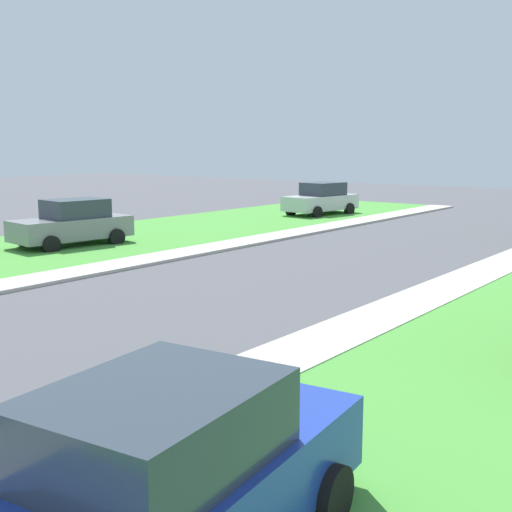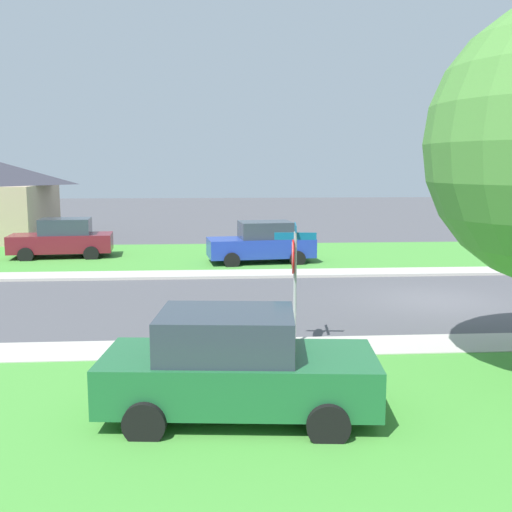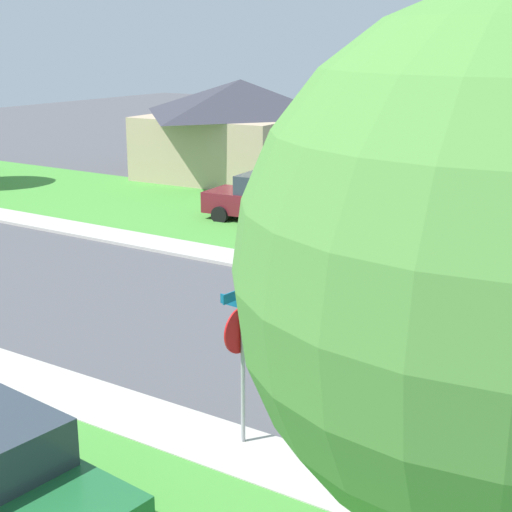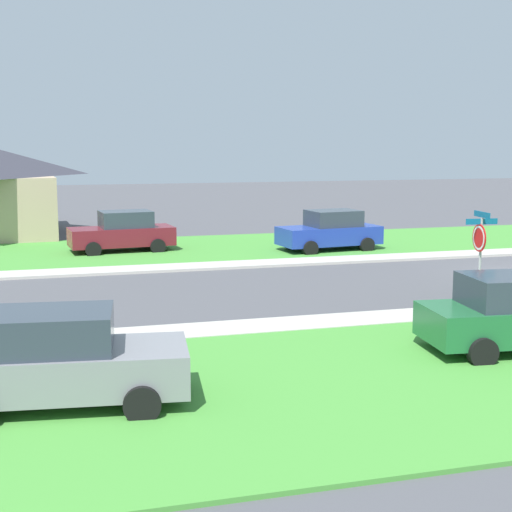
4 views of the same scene
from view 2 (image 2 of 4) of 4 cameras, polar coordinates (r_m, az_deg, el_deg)
The scene contains 7 objects.
ground_plane at distance 19.25m, azimuth 16.32°, elevation -4.00°, with size 120.00×120.00×0.00m, color #4C4C51.
sidewalk_east at distance 23.28m, azimuth -17.26°, elevation -1.80°, with size 1.40×56.00×0.10m, color #B7B2A8.
lawn_east at distance 27.82m, azimuth -15.08°, elevation -0.12°, with size 8.00×56.00×0.08m, color #479338.
stop_sign_far_corner at distance 13.46m, azimuth 3.55°, elevation -0.74°, with size 0.92×0.92×2.77m.
car_green_driveway_right at distance 9.83m, azimuth -1.88°, elevation -10.26°, with size 2.35×4.45×1.76m.
car_maroon_across_road at distance 27.90m, azimuth -17.58°, elevation 1.53°, with size 2.34×4.45×1.76m.
car_blue_kerbside_mid at distance 25.16m, azimuth 0.55°, elevation 1.22°, with size 2.41×4.48×1.76m.
Camera 2 is at (-17.61, 6.65, 4.02)m, focal length 42.95 mm.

